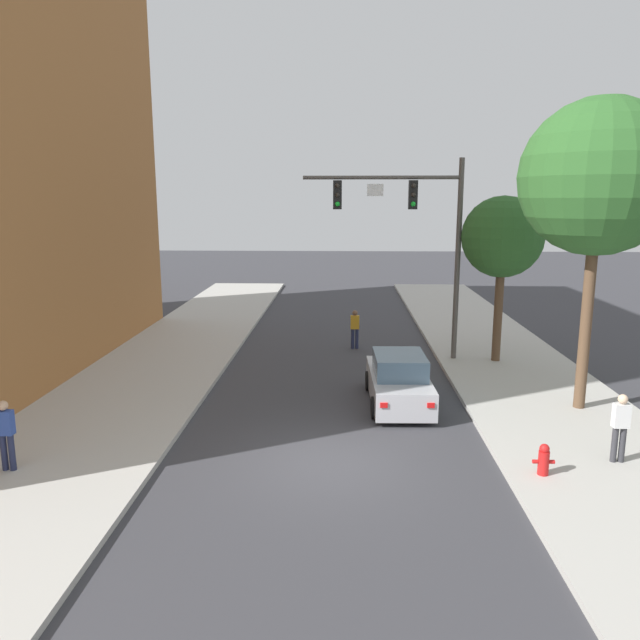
{
  "coord_description": "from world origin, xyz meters",
  "views": [
    {
      "loc": [
        0.32,
        -13.45,
        6.17
      ],
      "look_at": [
        -0.49,
        7.36,
        2.0
      ],
      "focal_mm": 33.95,
      "sensor_mm": 36.0,
      "label": 1
    }
  ],
  "objects_px": {
    "street_tree_nearest": "(599,178)",
    "pedestrian_sidewalk_right_walker": "(620,425)",
    "pedestrian_sidewalk_left_walker": "(6,432)",
    "traffic_signal_mast": "(415,223)",
    "pedestrian_crossing_road": "(355,327)",
    "fire_hydrant": "(544,459)",
    "car_lead_silver": "(399,381)",
    "street_tree_second": "(502,238)"
  },
  "relations": [
    {
      "from": "street_tree_nearest",
      "to": "pedestrian_sidewalk_right_walker",
      "type": "bearing_deg",
      "value": -98.24
    },
    {
      "from": "pedestrian_sidewalk_left_walker",
      "to": "pedestrian_sidewalk_right_walker",
      "type": "relative_size",
      "value": 1.0
    },
    {
      "from": "traffic_signal_mast",
      "to": "pedestrian_crossing_road",
      "type": "distance_m",
      "value": 5.26
    },
    {
      "from": "fire_hydrant",
      "to": "street_tree_nearest",
      "type": "relative_size",
      "value": 0.08
    },
    {
      "from": "car_lead_silver",
      "to": "pedestrian_sidewalk_left_walker",
      "type": "xyz_separation_m",
      "value": [
        -9.24,
        -5.3,
        0.34
      ]
    },
    {
      "from": "pedestrian_crossing_road",
      "to": "pedestrian_sidewalk_right_walker",
      "type": "distance_m",
      "value": 12.74
    },
    {
      "from": "pedestrian_sidewalk_left_walker",
      "to": "street_tree_second",
      "type": "height_order",
      "value": "street_tree_second"
    },
    {
      "from": "traffic_signal_mast",
      "to": "street_tree_nearest",
      "type": "xyz_separation_m",
      "value": [
        4.32,
        -5.55,
        1.43
      ]
    },
    {
      "from": "car_lead_silver",
      "to": "pedestrian_sidewalk_left_walker",
      "type": "relative_size",
      "value": 2.61
    },
    {
      "from": "traffic_signal_mast",
      "to": "street_tree_second",
      "type": "distance_m",
      "value": 3.23
    },
    {
      "from": "pedestrian_crossing_road",
      "to": "pedestrian_sidewalk_left_walker",
      "type": "bearing_deg",
      "value": -123.2
    },
    {
      "from": "fire_hydrant",
      "to": "traffic_signal_mast",
      "type": "bearing_deg",
      "value": 100.25
    },
    {
      "from": "traffic_signal_mast",
      "to": "fire_hydrant",
      "type": "xyz_separation_m",
      "value": [
        1.83,
        -10.09,
        -4.8
      ]
    },
    {
      "from": "traffic_signal_mast",
      "to": "fire_hydrant",
      "type": "relative_size",
      "value": 10.42
    },
    {
      "from": "car_lead_silver",
      "to": "pedestrian_sidewalk_right_walker",
      "type": "relative_size",
      "value": 2.61
    },
    {
      "from": "fire_hydrant",
      "to": "street_tree_nearest",
      "type": "height_order",
      "value": "street_tree_nearest"
    },
    {
      "from": "car_lead_silver",
      "to": "street_tree_second",
      "type": "xyz_separation_m",
      "value": [
        4.11,
        4.75,
        4.06
      ]
    },
    {
      "from": "traffic_signal_mast",
      "to": "car_lead_silver",
      "type": "relative_size",
      "value": 1.75
    },
    {
      "from": "traffic_signal_mast",
      "to": "pedestrian_sidewalk_left_walker",
      "type": "xyz_separation_m",
      "value": [
        -10.17,
        -10.33,
        -4.25
      ]
    },
    {
      "from": "pedestrian_sidewalk_right_walker",
      "to": "street_tree_nearest",
      "type": "xyz_separation_m",
      "value": [
        0.55,
        3.8,
        5.67
      ]
    },
    {
      "from": "fire_hydrant",
      "to": "street_tree_nearest",
      "type": "bearing_deg",
      "value": 61.22
    },
    {
      "from": "street_tree_second",
      "to": "car_lead_silver",
      "type": "bearing_deg",
      "value": -130.86
    },
    {
      "from": "traffic_signal_mast",
      "to": "pedestrian_crossing_road",
      "type": "bearing_deg",
      "value": 137.98
    },
    {
      "from": "traffic_signal_mast",
      "to": "pedestrian_crossing_road",
      "type": "xyz_separation_m",
      "value": [
        -2.15,
        1.94,
        -4.4
      ]
    },
    {
      "from": "street_tree_nearest",
      "to": "car_lead_silver",
      "type": "bearing_deg",
      "value": 174.34
    },
    {
      "from": "street_tree_nearest",
      "to": "street_tree_second",
      "type": "height_order",
      "value": "street_tree_nearest"
    },
    {
      "from": "pedestrian_sidewalk_right_walker",
      "to": "street_tree_second",
      "type": "xyz_separation_m",
      "value": [
        -0.6,
        9.07,
        3.72
      ]
    },
    {
      "from": "car_lead_silver",
      "to": "street_tree_nearest",
      "type": "distance_m",
      "value": 8.0
    },
    {
      "from": "car_lead_silver",
      "to": "street_tree_second",
      "type": "height_order",
      "value": "street_tree_second"
    },
    {
      "from": "pedestrian_crossing_road",
      "to": "pedestrian_sidewalk_right_walker",
      "type": "xyz_separation_m",
      "value": [
        5.92,
        -11.28,
        0.15
      ]
    },
    {
      "from": "pedestrian_sidewalk_left_walker",
      "to": "street_tree_second",
      "type": "relative_size",
      "value": 0.27
    },
    {
      "from": "traffic_signal_mast",
      "to": "pedestrian_sidewalk_right_walker",
      "type": "height_order",
      "value": "traffic_signal_mast"
    },
    {
      "from": "car_lead_silver",
      "to": "pedestrian_sidewalk_right_walker",
      "type": "distance_m",
      "value": 6.4
    },
    {
      "from": "pedestrian_sidewalk_left_walker",
      "to": "street_tree_second",
      "type": "distance_m",
      "value": 17.12
    },
    {
      "from": "pedestrian_sidewalk_right_walker",
      "to": "fire_hydrant",
      "type": "distance_m",
      "value": 2.16
    },
    {
      "from": "pedestrian_crossing_road",
      "to": "pedestrian_sidewalk_right_walker",
      "type": "relative_size",
      "value": 1.0
    },
    {
      "from": "traffic_signal_mast",
      "to": "street_tree_second",
      "type": "relative_size",
      "value": 1.22
    },
    {
      "from": "fire_hydrant",
      "to": "pedestrian_sidewalk_left_walker",
      "type": "bearing_deg",
      "value": -178.89
    },
    {
      "from": "traffic_signal_mast",
      "to": "pedestrian_sidewalk_left_walker",
      "type": "distance_m",
      "value": 15.11
    },
    {
      "from": "pedestrian_sidewalk_right_walker",
      "to": "pedestrian_sidewalk_left_walker",
      "type": "bearing_deg",
      "value": -175.97
    },
    {
      "from": "car_lead_silver",
      "to": "street_tree_nearest",
      "type": "relative_size",
      "value": 0.49
    },
    {
      "from": "fire_hydrant",
      "to": "car_lead_silver",
      "type": "bearing_deg",
      "value": 118.59
    }
  ]
}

